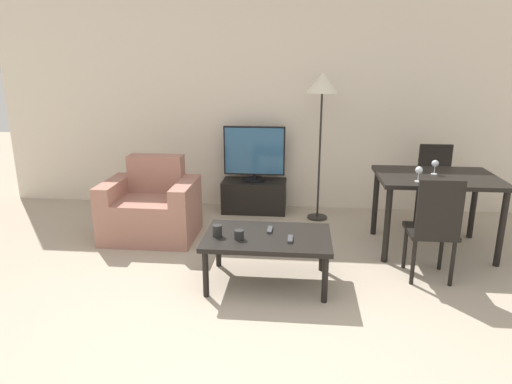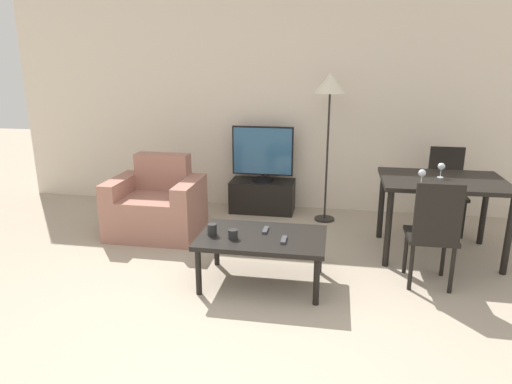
# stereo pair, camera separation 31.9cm
# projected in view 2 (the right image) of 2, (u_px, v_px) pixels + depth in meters

# --- Properties ---
(ground_plane) EXTENTS (18.00, 18.00, 0.00)m
(ground_plane) POSITION_uv_depth(u_px,v_px,m) (211.00, 351.00, 3.05)
(ground_plane) COLOR tan
(wall_back) EXTENTS (6.98, 0.06, 2.70)m
(wall_back) POSITION_uv_depth(u_px,v_px,m) (277.00, 103.00, 5.75)
(wall_back) COLOR beige
(wall_back) RESTS_ON ground_plane
(armchair) EXTENTS (0.97, 0.74, 0.86)m
(armchair) POSITION_uv_depth(u_px,v_px,m) (157.00, 207.00, 5.04)
(armchair) COLOR #9E6B5B
(armchair) RESTS_ON ground_plane
(tv_stand) EXTENTS (0.80, 0.41, 0.40)m
(tv_stand) POSITION_uv_depth(u_px,v_px,m) (262.00, 196.00, 5.83)
(tv_stand) COLOR black
(tv_stand) RESTS_ON ground_plane
(tv) EXTENTS (0.76, 0.27, 0.69)m
(tv) POSITION_uv_depth(u_px,v_px,m) (263.00, 154.00, 5.67)
(tv) COLOR black
(tv) RESTS_ON tv_stand
(coffee_table) EXTENTS (1.07, 0.69, 0.44)m
(coffee_table) POSITION_uv_depth(u_px,v_px,m) (262.00, 241.00, 3.88)
(coffee_table) COLOR black
(coffee_table) RESTS_ON ground_plane
(dining_table) EXTENTS (1.16, 0.85, 0.78)m
(dining_table) POSITION_uv_depth(u_px,v_px,m) (442.00, 189.00, 4.39)
(dining_table) COLOR black
(dining_table) RESTS_ON ground_plane
(dining_chair_near) EXTENTS (0.40, 0.40, 0.94)m
(dining_chair_near) POSITION_uv_depth(u_px,v_px,m) (433.00, 230.00, 3.77)
(dining_chair_near) COLOR black
(dining_chair_near) RESTS_ON ground_plane
(dining_chair_far) EXTENTS (0.40, 0.40, 0.94)m
(dining_chair_far) POSITION_uv_depth(u_px,v_px,m) (446.00, 186.00, 5.10)
(dining_chair_far) COLOR black
(dining_chair_far) RESTS_ON ground_plane
(floor_lamp) EXTENTS (0.37, 0.37, 1.74)m
(floor_lamp) POSITION_uv_depth(u_px,v_px,m) (330.00, 91.00, 5.13)
(floor_lamp) COLOR black
(floor_lamp) RESTS_ON ground_plane
(remote_primary) EXTENTS (0.04, 0.15, 0.02)m
(remote_primary) POSITION_uv_depth(u_px,v_px,m) (284.00, 240.00, 3.75)
(remote_primary) COLOR #38383D
(remote_primary) RESTS_ON coffee_table
(remote_secondary) EXTENTS (0.04, 0.15, 0.02)m
(remote_secondary) POSITION_uv_depth(u_px,v_px,m) (265.00, 230.00, 3.96)
(remote_secondary) COLOR #38383D
(remote_secondary) RESTS_ON coffee_table
(cup_white_near) EXTENTS (0.08, 0.08, 0.08)m
(cup_white_near) POSITION_uv_depth(u_px,v_px,m) (233.00, 234.00, 3.79)
(cup_white_near) COLOR black
(cup_white_near) RESTS_ON coffee_table
(cup_colored_far) EXTENTS (0.08, 0.08, 0.10)m
(cup_colored_far) POSITION_uv_depth(u_px,v_px,m) (212.00, 230.00, 3.86)
(cup_colored_far) COLOR black
(cup_colored_far) RESTS_ON coffee_table
(wine_glass_left) EXTENTS (0.07, 0.07, 0.15)m
(wine_glass_left) POSITION_uv_depth(u_px,v_px,m) (441.00, 167.00, 4.38)
(wine_glass_left) COLOR silver
(wine_glass_left) RESTS_ON dining_table
(wine_glass_center) EXTENTS (0.07, 0.07, 0.15)m
(wine_glass_center) POSITION_uv_depth(u_px,v_px,m) (422.00, 174.00, 4.13)
(wine_glass_center) COLOR silver
(wine_glass_center) RESTS_ON dining_table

